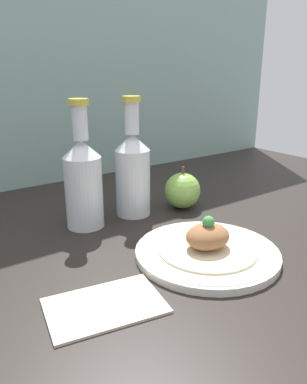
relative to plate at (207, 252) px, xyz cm
name	(u,v)px	position (x,y,z in cm)	size (l,w,h in cm)	color
ground_plane	(143,270)	(-9.75, 5.21, -2.81)	(180.00, 110.00, 4.00)	black
wall_backsplash	(21,29)	(-9.75, 58.71, 39.19)	(180.00, 3.00, 80.00)	#84A399
plate	(207,252)	(0.00, 0.00, 0.00)	(24.74, 24.74, 1.53)	silver
plated_food	(207,240)	(0.00, 0.00, 2.23)	(17.05, 17.05, 6.18)	beige
cider_bottle_left	(83,180)	(-11.24, 24.17, 9.03)	(7.53, 7.53, 25.58)	silver
cider_bottle_right	(133,171)	(0.38, 24.17, 9.03)	(7.53, 7.53, 25.58)	silver
apple	(183,190)	(11.76, 20.92, 3.32)	(8.25, 8.25, 9.83)	#84B74C
napkin	(105,304)	(-21.31, -2.67, -0.41)	(17.26, 12.93, 0.80)	beige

